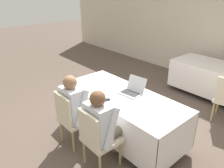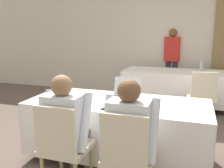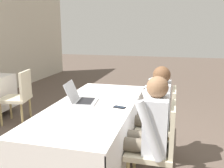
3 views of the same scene
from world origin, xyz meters
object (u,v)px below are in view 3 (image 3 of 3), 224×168
at_px(person_white_shirt, 154,108).
at_px(chair_far_spare, 19,95).
at_px(laptop, 82,99).
at_px(cell_phone, 120,107).
at_px(chair_near_left, 158,145).
at_px(person_checkered_shirt, 148,128).
at_px(chair_near_right, 162,121).

bearing_deg(person_white_shirt, chair_far_spare, -105.95).
xyz_separation_m(laptop, cell_phone, (-0.09, -0.47, -0.04)).
distance_m(chair_near_left, chair_far_spare, 2.71).
bearing_deg(person_white_shirt, person_checkered_shirt, 0.00).
height_order(laptop, person_white_shirt, person_white_shirt).
distance_m(cell_phone, chair_near_right, 0.62).
xyz_separation_m(chair_far_spare, person_white_shirt, (-0.65, -2.29, 0.16)).
bearing_deg(chair_far_spare, chair_near_left, 50.68).
height_order(laptop, chair_near_right, laptop).
relative_size(chair_near_left, person_white_shirt, 0.77).
relative_size(chair_far_spare, person_checkered_shirt, 0.77).
distance_m(chair_far_spare, person_white_shirt, 2.38).
height_order(chair_near_right, chair_far_spare, same).
xyz_separation_m(cell_phone, chair_near_right, (0.35, -0.44, -0.25)).
distance_m(laptop, chair_near_right, 0.99).
relative_size(laptop, chair_far_spare, 0.42).
bearing_deg(person_white_shirt, laptop, -71.98).
relative_size(chair_near_right, person_checkered_shirt, 0.77).
xyz_separation_m(chair_near_right, chair_far_spare, (0.65, 2.39, 0.00)).
relative_size(cell_phone, chair_near_left, 0.16).
distance_m(person_checkered_shirt, person_white_shirt, 0.63).
height_order(cell_phone, chair_far_spare, chair_far_spare).
distance_m(cell_phone, chair_far_spare, 2.20).
height_order(chair_near_left, person_white_shirt, person_white_shirt).
xyz_separation_m(laptop, chair_near_left, (-0.37, -0.91, -0.29)).
xyz_separation_m(laptop, chair_far_spare, (0.92, 1.48, -0.29)).
xyz_separation_m(person_checkered_shirt, person_white_shirt, (0.63, 0.00, 0.00)).
relative_size(cell_phone, chair_near_right, 0.16).
distance_m(cell_phone, person_white_shirt, 0.49).
distance_m(chair_near_right, chair_far_spare, 2.48).
bearing_deg(cell_phone, person_white_shirt, -31.08).
bearing_deg(laptop, person_white_shirt, -79.06).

